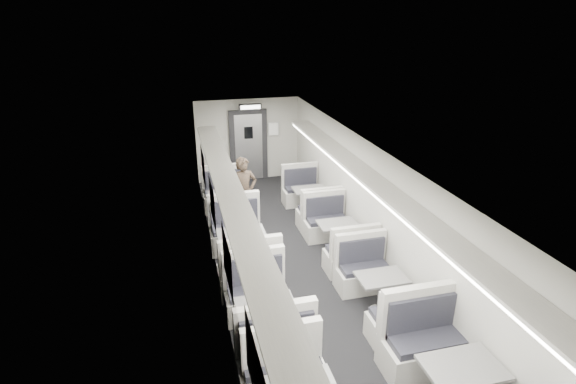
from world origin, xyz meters
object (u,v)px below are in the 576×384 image
booth_left_c (266,325)px  booth_right_a (310,202)px  booth_left_b (242,250)px  booth_left_a (228,207)px  passenger (244,193)px  vestibule_door (249,146)px  booth_right_c (380,294)px  booth_right_b (337,238)px  exit_sign (250,107)px

booth_left_c → booth_right_a: size_ratio=1.07×
booth_left_b → booth_left_c: size_ratio=1.06×
booth_left_b → booth_right_a: bearing=46.1°
booth_left_a → passenger: size_ratio=1.26×
booth_right_a → vestibule_door: size_ratio=0.94×
booth_left_a → passenger: passenger is taller
booth_right_c → vestibule_door: (-1.00, 6.89, 0.69)m
booth_right_a → vestibule_door: (-1.00, 2.88, 0.69)m
booth_right_c → passenger: (-1.63, 3.80, 0.49)m
booth_left_c → booth_right_b: 3.11m
booth_left_a → exit_sign: bearing=66.5°
exit_sign → vestibule_door: bearing=90.0°
booth_left_c → booth_right_c: (2.00, 0.33, -0.03)m
booth_left_b → exit_sign: bearing=77.4°
booth_right_c → vestibule_door: 7.00m
booth_right_c → booth_left_a: bearing=116.0°
booth_right_b → booth_right_c: bearing=-90.0°
booth_right_a → booth_right_c: booth_right_a is taller
booth_left_a → exit_sign: size_ratio=3.41×
booth_right_a → booth_right_c: bearing=-90.0°
booth_left_b → exit_sign: exit_sign is taller
booth_right_b → exit_sign: bearing=102.9°
vestibule_door → exit_sign: (0.00, -0.49, 1.24)m
booth_left_b → booth_right_a: (2.00, 2.08, -0.05)m
passenger → booth_right_a: bearing=-5.5°
booth_left_c → exit_sign: size_ratio=3.39×
booth_left_a → booth_right_c: size_ratio=1.08×
booth_left_a → booth_left_c: 4.43m
vestibule_door → booth_left_b: bearing=-101.4°
booth_right_a → booth_right_b: (0.00, -1.97, -0.00)m
booth_left_a → booth_right_b: booth_left_a is taller
booth_left_b → vestibule_door: (1.00, 4.96, 0.64)m
booth_left_c → booth_right_b: (2.00, 2.38, -0.03)m
booth_left_b → passenger: bearing=78.9°
booth_right_c → booth_left_c: bearing=-170.6°
booth_right_c → passenger: bearing=113.3°
booth_right_b → vestibule_door: (-1.00, 4.85, 0.69)m
booth_right_b → booth_left_c: bearing=-130.0°
booth_left_c → vestibule_door: (1.00, 7.23, 0.66)m
booth_left_a → booth_right_c: (2.00, -4.10, -0.03)m
passenger → exit_sign: (0.63, 2.61, 1.44)m
booth_left_c → exit_sign: exit_sign is taller
booth_left_c → booth_right_c: 2.03m
booth_left_b → booth_right_a: size_ratio=1.13×
booth_left_a → booth_right_c: bearing=-64.0°
booth_right_b → booth_right_c: (0.00, -2.05, -0.00)m
booth_left_b → booth_right_b: (2.00, 0.11, -0.05)m
booth_left_a → booth_right_c: 4.56m
booth_left_c → vestibule_door: bearing=82.1°
booth_right_a → exit_sign: size_ratio=3.18×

